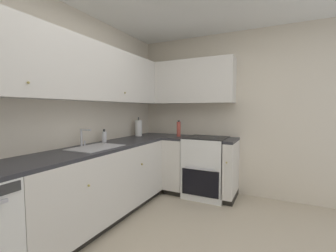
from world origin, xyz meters
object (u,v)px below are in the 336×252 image
Objects in this scene: paper_towel_roll at (139,128)px; oil_bottle at (179,129)px; oven_range at (207,166)px; soap_bottle at (104,137)px.

paper_towel_roll is 1.23× the size of oil_bottle.
oil_bottle reaches higher than oven_range.
oil_bottle is (-0.02, 0.47, 0.57)m from oven_range.
oven_range is at bearing -87.68° from oil_bottle.
oven_range is at bearing -75.99° from paper_towel_roll.
soap_bottle is at bearing 149.02° from oil_bottle.
oven_range is 1.62m from soap_bottle.
soap_bottle is 1.22m from oil_bottle.
oven_range is 0.74m from oil_bottle.
paper_towel_roll reaches higher than oil_bottle.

